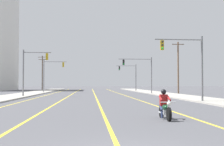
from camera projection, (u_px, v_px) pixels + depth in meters
lane_stripe_center at (95, 94)px, 52.05m from camera, size 0.16×100.00×0.01m
lane_stripe_left at (72, 94)px, 51.79m from camera, size 0.16×100.00×0.01m
lane_stripe_right at (121, 94)px, 52.35m from camera, size 0.16×100.00×0.01m
lane_stripe_far_left at (50, 94)px, 51.54m from camera, size 0.16×100.00×0.01m
sidewalk_kerb_right at (170, 95)px, 47.84m from camera, size 4.40×110.00×0.14m
sidewalk_kerb_left at (20, 95)px, 46.31m from camera, size 4.40×110.00×0.14m
motorcycle_with_rider at (165, 107)px, 15.46m from camera, size 0.70×2.19×1.46m
traffic_signal_near_right at (189, 59)px, 29.67m from camera, size 4.59×0.48×6.20m
traffic_signal_near_left at (31, 66)px, 41.71m from camera, size 3.68×0.39×6.20m
traffic_signal_mid_right at (142, 69)px, 53.34m from camera, size 5.69×0.63×6.20m
traffic_signal_mid_left at (50, 71)px, 59.47m from camera, size 4.33×0.37×6.20m
traffic_signal_far_right at (130, 73)px, 73.16m from camera, size 4.57×0.47×6.20m
utility_pole_right_far at (178, 67)px, 54.80m from camera, size 2.12×0.26×8.93m
utility_pole_left_far at (42, 71)px, 88.99m from camera, size 2.39×0.26×9.57m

